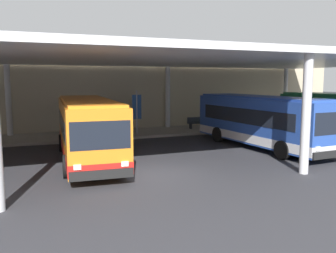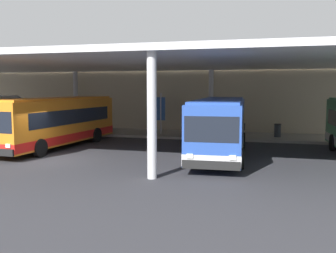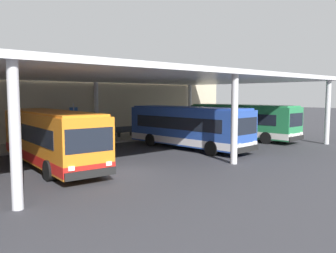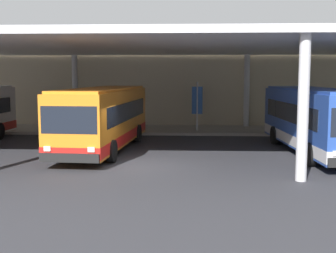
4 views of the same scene
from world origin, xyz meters
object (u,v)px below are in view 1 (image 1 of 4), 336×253
bench_waiting (198,122)px  trash_bin (235,121)px  bus_second_bay (87,129)px  bus_middle_bay (261,121)px  banner_sign (137,109)px

bench_waiting → trash_bin: size_ratio=1.84×
bus_second_bay → bench_waiting: 13.13m
bus_middle_bay → trash_bin: (3.22, 7.92, -0.98)m
bus_middle_bay → banner_sign: banner_sign is taller
bus_middle_bay → trash_bin: 8.61m
trash_bin → banner_sign: size_ratio=0.31×
bus_middle_bay → bench_waiting: 8.42m
banner_sign → bus_second_bay: bearing=-124.6°
bench_waiting → trash_bin: bearing=-7.6°
bus_second_bay → trash_bin: bearing=28.7°
bus_second_bay → trash_bin: size_ratio=10.90×
bench_waiting → banner_sign: bearing=-171.0°
bench_waiting → trash_bin: (3.28, -0.44, 0.01)m
bus_second_bay → trash_bin: 15.65m
bus_middle_bay → banner_sign: 9.36m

